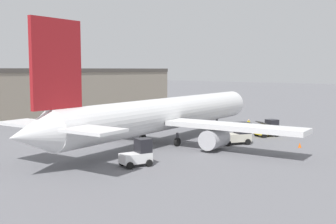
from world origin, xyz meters
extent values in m
plane|color=slate|center=(0.00, 0.00, 0.00)|extent=(400.00, 400.00, 0.00)
cube|color=gray|center=(4.66, 39.24, 3.85)|extent=(63.54, 14.90, 7.70)
cube|color=#47423D|center=(4.66, 39.24, 8.05)|extent=(63.54, 15.20, 0.70)
cylinder|color=silver|center=(0.00, 0.00, 3.25)|extent=(33.80, 7.72, 3.58)
cone|color=silver|center=(18.10, 2.26, 3.25)|extent=(3.28, 3.84, 3.51)
cone|color=silver|center=(-18.64, -2.32, 3.25)|extent=(4.33, 3.87, 3.41)
cube|color=silver|center=(-2.78, 8.69, 2.62)|extent=(4.76, 14.61, 0.50)
cube|color=silver|center=(-0.56, -9.11, 2.62)|extent=(4.76, 14.61, 0.50)
cylinder|color=#B7B7BC|center=(-2.51, 6.56, 1.23)|extent=(3.53, 2.38, 1.98)
cylinder|color=#B7B7BC|center=(-0.82, -6.97, 1.23)|extent=(3.53, 2.38, 1.98)
cube|color=maroon|center=(-15.97, -1.99, 8.66)|extent=(5.08, 0.99, 7.25)
cube|color=silver|center=(-16.46, 1.92, 3.61)|extent=(3.73, 4.67, 0.24)
cube|color=silver|center=(-15.48, -5.90, 3.61)|extent=(3.73, 4.67, 0.24)
cylinder|color=#38383D|center=(12.01, 1.50, 0.73)|extent=(0.28, 0.28, 1.46)
cylinder|color=black|center=(12.01, 1.50, 0.35)|extent=(0.74, 0.43, 0.70)
cylinder|color=#38383D|center=(-1.38, -2.52, 0.73)|extent=(0.28, 0.28, 1.46)
cylinder|color=black|center=(-1.38, -2.52, 0.45)|extent=(0.94, 0.46, 0.90)
cylinder|color=#38383D|center=(-1.96, 2.10, 0.73)|extent=(0.28, 0.28, 1.46)
cylinder|color=black|center=(-1.96, 2.10, 0.45)|extent=(0.94, 0.46, 0.90)
cylinder|color=#1E2338|center=(12.80, -3.00, 0.40)|extent=(0.27, 0.27, 0.80)
cylinder|color=yellow|center=(12.80, -3.00, 1.12)|extent=(0.37, 0.37, 0.64)
sphere|color=tan|center=(12.80, -3.00, 1.56)|extent=(0.23, 0.23, 0.23)
cube|color=silver|center=(-10.95, -5.84, 0.72)|extent=(2.90, 2.14, 0.83)
cube|color=black|center=(-10.26, -6.06, 1.73)|extent=(1.48, 1.56, 1.19)
cylinder|color=black|center=(-10.31, -6.79, 0.31)|extent=(0.67, 0.45, 0.61)
cylinder|color=black|center=(-9.87, -5.44, 0.31)|extent=(0.67, 0.45, 0.61)
cylinder|color=black|center=(-12.03, -6.24, 0.31)|extent=(0.67, 0.45, 0.61)
cylinder|color=black|center=(-11.60, -4.89, 0.31)|extent=(0.67, 0.45, 0.61)
cube|color=yellow|center=(10.91, -6.63, 0.67)|extent=(3.14, 2.41, 0.72)
cube|color=black|center=(11.64, -6.94, 1.55)|extent=(1.64, 1.66, 1.03)
cube|color=#333333|center=(10.45, -6.43, 1.63)|extent=(2.00, 1.60, 0.69)
cylinder|color=black|center=(11.54, -7.67, 0.31)|extent=(0.69, 0.50, 0.63)
cylinder|color=black|center=(12.10, -6.36, 0.31)|extent=(0.69, 0.50, 0.63)
cylinder|color=black|center=(9.73, -6.90, 0.31)|extent=(0.69, 0.50, 0.63)
cylinder|color=black|center=(10.29, -5.59, 0.31)|extent=(0.69, 0.50, 0.63)
cube|color=beige|center=(3.67, -6.52, 0.75)|extent=(3.81, 3.12, 0.85)
cube|color=black|center=(4.51, -7.00, 1.78)|extent=(2.04, 2.02, 1.22)
cylinder|color=black|center=(4.32, -7.82, 0.32)|extent=(0.70, 0.56, 0.65)
cylinder|color=black|center=(5.12, -6.42, 0.32)|extent=(0.70, 0.56, 0.65)
cylinder|color=black|center=(2.22, -6.62, 0.32)|extent=(0.70, 0.56, 0.65)
cylinder|color=black|center=(3.02, -5.22, 0.32)|extent=(0.70, 0.56, 0.65)
cone|color=#EF590F|center=(6.44, -12.85, 0.28)|extent=(0.36, 0.36, 0.55)
camera|label=1|loc=(-35.79, -31.03, 8.26)|focal=45.00mm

